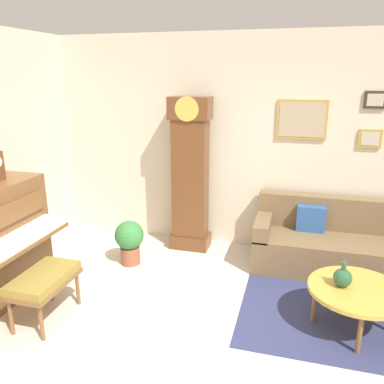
% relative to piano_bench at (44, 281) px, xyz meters
% --- Properties ---
extents(ground_plane, '(6.40, 6.00, 0.10)m').
position_rel_piano_bench_xyz_m(ground_plane, '(1.49, -0.11, -0.46)').
color(ground_plane, beige).
extents(wall_back, '(5.30, 0.13, 2.80)m').
position_rel_piano_bench_xyz_m(wall_back, '(1.51, 2.29, 1.00)').
color(wall_back, beige).
rests_on(wall_back, ground_plane).
extents(area_rug, '(2.10, 1.50, 0.01)m').
position_rel_piano_bench_xyz_m(area_rug, '(2.83, 0.79, -0.40)').
color(area_rug, navy).
rests_on(area_rug, ground_plane).
extents(piano_bench, '(0.42, 0.70, 0.48)m').
position_rel_piano_bench_xyz_m(piano_bench, '(0.00, 0.00, 0.00)').
color(piano_bench, brown).
rests_on(piano_bench, ground_plane).
extents(grandfather_clock, '(0.52, 0.34, 2.03)m').
position_rel_piano_bench_xyz_m(grandfather_clock, '(0.89, 1.98, 0.56)').
color(grandfather_clock, brown).
rests_on(grandfather_clock, ground_plane).
extents(couch, '(1.90, 0.80, 0.84)m').
position_rel_piano_bench_xyz_m(couch, '(2.74, 1.85, -0.09)').
color(couch, brown).
rests_on(couch, ground_plane).
extents(coffee_table, '(0.88, 0.88, 0.42)m').
position_rel_piano_bench_xyz_m(coffee_table, '(2.85, 0.63, -0.02)').
color(coffee_table, gold).
rests_on(coffee_table, ground_plane).
extents(green_jug, '(0.17, 0.17, 0.24)m').
position_rel_piano_bench_xyz_m(green_jug, '(2.71, 0.63, 0.10)').
color(green_jug, '#234C33').
rests_on(green_jug, coffee_table).
extents(potted_plant, '(0.36, 0.36, 0.56)m').
position_rel_piano_bench_xyz_m(potted_plant, '(0.30, 1.29, -0.08)').
color(potted_plant, '#935138').
rests_on(potted_plant, ground_plane).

